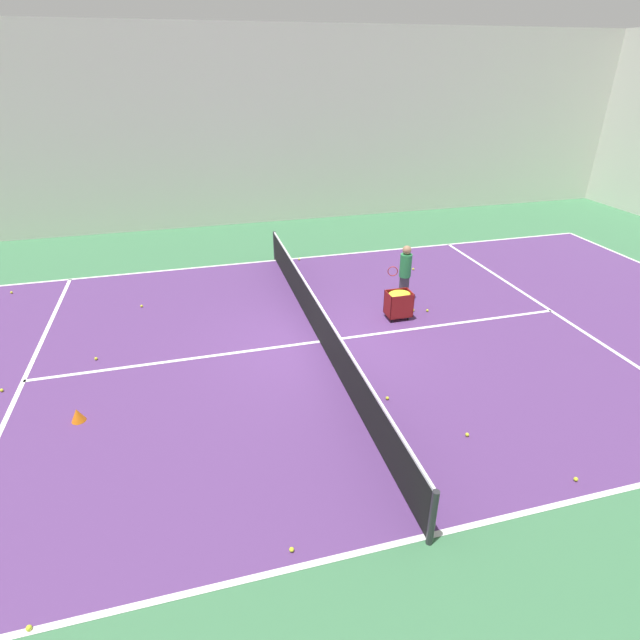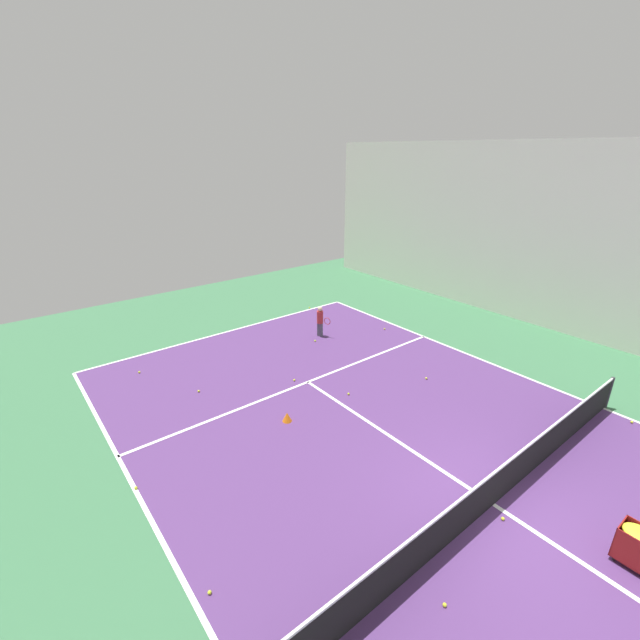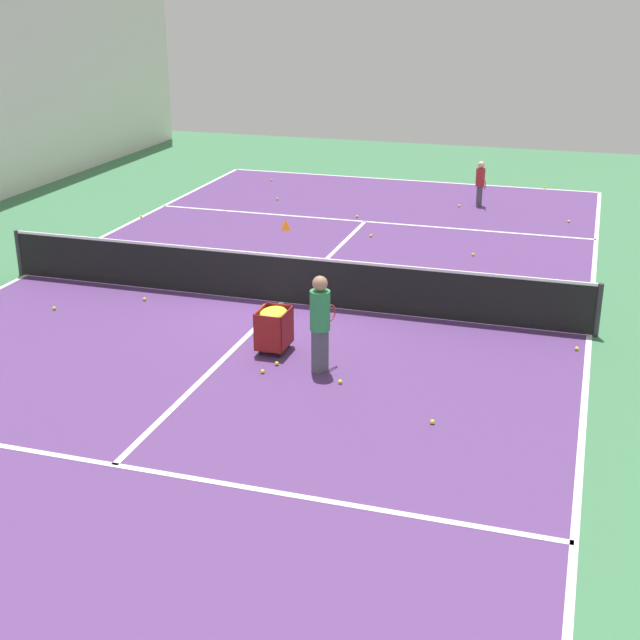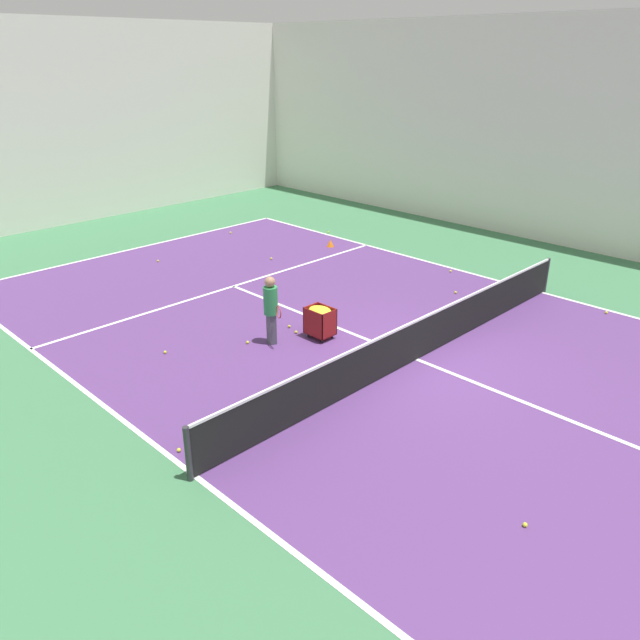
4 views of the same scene
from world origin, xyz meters
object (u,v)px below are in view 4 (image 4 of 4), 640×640
ball_cart (320,316)px  training_cone_1 (330,243)px  coach_at_net (271,306)px  tennis_net (418,338)px

ball_cart → training_cone_1: size_ratio=3.06×
ball_cart → training_cone_1: bearing=42.2°
coach_at_net → tennis_net: bearing=49.8°
tennis_net → ball_cart: (-0.68, 2.29, 0.03)m
tennis_net → ball_cart: size_ratio=15.53×
coach_at_net → training_cone_1: (6.41, 4.36, -0.79)m
training_cone_1 → coach_at_net: bearing=-145.8°
tennis_net → coach_at_net: 3.34m
coach_at_net → training_cone_1: 7.79m
training_cone_1 → ball_cart: bearing=-137.8°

